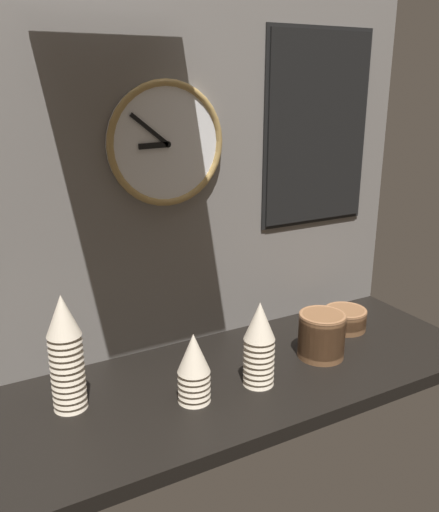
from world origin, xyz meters
TOP-DOWN VIEW (x-y plane):
  - ground_plane at (0.00, 0.00)m, footprint 1.60×0.56m
  - wall_tiled_back at (0.00, 0.27)m, footprint 1.60×0.03m
  - cup_stack_center at (-0.12, -0.07)m, footprint 0.09×0.09m
  - cup_stack_center_right at (0.07, -0.08)m, footprint 0.09×0.09m
  - cup_stack_left at (-0.41, 0.06)m, footprint 0.09×0.09m
  - bowl_stack_right at (0.32, -0.04)m, footprint 0.14×0.14m
  - bowl_stack_far_right at (0.52, 0.07)m, footprint 0.14×0.14m
  - wall_clock at (-0.05, 0.23)m, footprint 0.35×0.03m
  - menu_board at (0.49, 0.24)m, footprint 0.41×0.01m

SIDE VIEW (x-z plane):
  - ground_plane at x=0.00m, z-range -0.04..0.00m
  - bowl_stack_far_right at x=0.52m, z-range 0.00..0.07m
  - bowl_stack_right at x=0.32m, z-range 0.00..0.14m
  - cup_stack_center at x=-0.12m, z-range 0.00..0.19m
  - cup_stack_center_right at x=0.07m, z-range 0.00..0.24m
  - cup_stack_left at x=-0.41m, z-range 0.00..0.31m
  - wall_tiled_back at x=0.00m, z-range 0.00..1.05m
  - wall_clock at x=-0.05m, z-range 0.45..0.80m
  - menu_board at x=0.49m, z-range 0.33..0.96m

